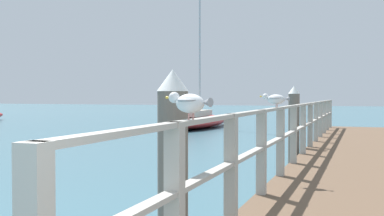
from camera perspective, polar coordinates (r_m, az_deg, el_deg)
name	(u,v)px	position (r m, az deg, el deg)	size (l,w,h in m)	color
pier_deck	(361,166)	(11.04, 19.34, -6.53)	(2.62, 20.21, 0.44)	brown
pier_railing	(303,123)	(11.02, 12.97, -1.77)	(0.12, 18.73, 1.12)	#B2ADA3
dock_piling_near	(173,177)	(4.47, -2.28, -8.11)	(0.29, 0.29, 1.99)	#6B6056
dock_piling_far	(294,125)	(12.40, 11.93, -1.97)	(0.29, 0.29, 1.99)	#6B6056
seagull_foreground	(189,102)	(3.73, -0.33, 0.68)	(0.45, 0.25, 0.21)	white
seagull_background	(276,99)	(7.51, 9.84, 1.08)	(0.47, 0.22, 0.21)	white
boat_2	(197,120)	(26.00, 0.58, -1.44)	(2.47, 7.96, 10.26)	red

